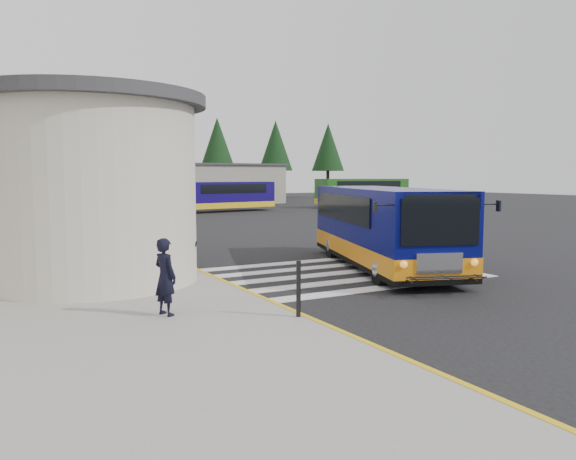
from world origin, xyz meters
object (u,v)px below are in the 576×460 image
transit_bus (383,230)px  pedestrian_b (184,246)px  pedestrian_a (165,277)px  bollard (298,289)px  far_bus_b (362,191)px  far_bus_a (227,195)px

transit_bus → pedestrian_b: bearing=-163.5°
transit_bus → pedestrian_a: size_ratio=5.96×
transit_bus → bollard: bearing=-122.2°
transit_bus → pedestrian_a: 8.58m
pedestrian_a → far_bus_b: far_bus_b is taller
pedestrian_a → bollard: 2.64m
far_bus_a → pedestrian_a: bearing=145.1°
pedestrian_a → bollard: pedestrian_a is taller
far_bus_a → far_bus_b: size_ratio=0.93×
pedestrian_a → far_bus_a: bearing=-45.9°
pedestrian_b → bollard: (0.70, -4.88, -0.34)m
pedestrian_b → bollard: pedestrian_b is taller
pedestrian_b → far_bus_b: 38.95m
pedestrian_a → far_bus_b: size_ratio=0.17×
transit_bus → bollard: (-5.69, -4.62, -0.50)m
pedestrian_a → pedestrian_b: bearing=-45.2°
bollard → far_bus_a: bearing=69.7°
bollard → far_bus_b: 42.22m
bollard → transit_bus: bearing=39.1°
pedestrian_a → pedestrian_b: (1.55, 3.50, 0.12)m
transit_bus → pedestrian_b: size_ratio=5.14×
bollard → far_bus_a: far_bus_a is taller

